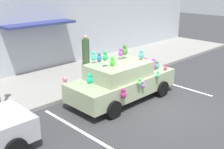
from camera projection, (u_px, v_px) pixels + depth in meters
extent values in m
plane|color=#38383A|center=(159.00, 109.00, 10.37)|extent=(60.00, 60.00, 0.00)
cube|color=gray|center=(77.00, 76.00, 13.74)|extent=(24.00, 4.00, 0.15)
cube|color=#B2B7C1|center=(48.00, 8.00, 14.21)|extent=(24.00, 0.30, 6.40)
cube|color=navy|center=(39.00, 24.00, 13.44)|extent=(3.60, 1.10, 0.12)
cube|color=silver|center=(175.00, 85.00, 12.73)|extent=(0.12, 3.60, 0.01)
cube|color=silver|center=(76.00, 128.00, 8.99)|extent=(0.12, 3.60, 0.01)
cube|color=#A3B386|center=(123.00, 84.00, 11.02)|extent=(4.50, 1.80, 0.68)
cube|color=#A3B386|center=(119.00, 70.00, 10.68)|extent=(2.34, 1.58, 0.56)
cylinder|color=black|center=(129.00, 78.00, 12.66)|extent=(0.64, 0.22, 0.64)
cylinder|color=black|center=(162.00, 89.00, 11.44)|extent=(0.64, 0.22, 0.64)
cylinder|color=black|center=(81.00, 95.00, 10.81)|extent=(0.64, 0.22, 0.64)
cylinder|color=black|center=(113.00, 109.00, 9.59)|extent=(0.64, 0.22, 0.64)
ellipsoid|color=#131F94|center=(134.00, 68.00, 11.48)|extent=(0.23, 0.19, 0.27)
sphere|color=#131F94|center=(135.00, 63.00, 11.43)|extent=(0.15, 0.15, 0.15)
ellipsoid|color=#4B44AA|center=(146.00, 70.00, 11.37)|extent=(0.17, 0.14, 0.21)
sphere|color=#4B44AA|center=(146.00, 66.00, 11.32)|extent=(0.11, 0.11, 0.11)
ellipsoid|color=#4BF1A9|center=(94.00, 57.00, 10.53)|extent=(0.22, 0.18, 0.26)
sphere|color=#4BF1A9|center=(94.00, 53.00, 10.48)|extent=(0.14, 0.14, 0.14)
ellipsoid|color=#B548C2|center=(121.00, 53.00, 11.02)|extent=(0.20, 0.16, 0.23)
sphere|color=#B548C2|center=(121.00, 49.00, 10.97)|extent=(0.13, 0.13, 0.13)
ellipsoid|color=#346EBD|center=(99.00, 58.00, 10.74)|extent=(0.20, 0.16, 0.23)
sphere|color=#346EBD|center=(99.00, 54.00, 10.69)|extent=(0.12, 0.12, 0.12)
ellipsoid|color=#5AD35B|center=(140.00, 83.00, 10.17)|extent=(0.18, 0.15, 0.22)
sphere|color=#5AD35B|center=(140.00, 79.00, 10.12)|extent=(0.12, 0.12, 0.12)
ellipsoid|color=#39DE25|center=(112.00, 63.00, 10.22)|extent=(0.20, 0.16, 0.24)
sphere|color=#39DE25|center=(112.00, 58.00, 10.17)|extent=(0.13, 0.13, 0.13)
ellipsoid|color=#BB4A6F|center=(165.00, 68.00, 11.60)|extent=(0.16, 0.13, 0.19)
sphere|color=#BB4A6F|center=(166.00, 65.00, 11.56)|extent=(0.10, 0.10, 0.10)
ellipsoid|color=#49CC81|center=(158.00, 76.00, 10.89)|extent=(0.17, 0.14, 0.20)
sphere|color=#49CC81|center=(158.00, 72.00, 10.85)|extent=(0.11, 0.11, 0.11)
ellipsoid|color=teal|center=(141.00, 56.00, 10.97)|extent=(0.20, 0.17, 0.24)
sphere|color=teal|center=(142.00, 51.00, 10.92)|extent=(0.13, 0.13, 0.13)
ellipsoid|color=#B569F2|center=(143.00, 86.00, 10.38)|extent=(0.16, 0.13, 0.18)
sphere|color=#B569F2|center=(143.00, 82.00, 10.34)|extent=(0.10, 0.10, 0.10)
ellipsoid|color=#45B162|center=(157.00, 66.00, 11.79)|extent=(0.21, 0.17, 0.24)
sphere|color=#45B162|center=(157.00, 62.00, 11.73)|extent=(0.13, 0.13, 0.13)
ellipsoid|color=#B42872|center=(124.00, 95.00, 9.66)|extent=(0.22, 0.18, 0.25)
sphere|color=#B42872|center=(124.00, 90.00, 9.61)|extent=(0.14, 0.14, 0.14)
ellipsoid|color=#448E34|center=(125.00, 52.00, 11.14)|extent=(0.26, 0.21, 0.30)
sphere|color=#448E34|center=(125.00, 46.00, 11.08)|extent=(0.16, 0.16, 0.16)
ellipsoid|color=#1AE1B2|center=(90.00, 80.00, 10.09)|extent=(0.21, 0.18, 0.25)
sphere|color=#1AE1B2|center=(89.00, 75.00, 10.04)|extent=(0.14, 0.14, 0.14)
ellipsoid|color=#92A92E|center=(132.00, 67.00, 11.48)|extent=(0.27, 0.22, 0.32)
sphere|color=#92A92E|center=(132.00, 62.00, 11.41)|extent=(0.17, 0.17, 0.17)
ellipsoid|color=#33D75E|center=(105.00, 57.00, 10.01)|extent=(0.22, 0.18, 0.26)
sphere|color=#33D75E|center=(105.00, 52.00, 9.95)|extent=(0.14, 0.14, 0.14)
ellipsoid|color=#C23D88|center=(145.00, 65.00, 11.81)|extent=(0.28, 0.23, 0.33)
sphere|color=#C23D88|center=(145.00, 60.00, 11.74)|extent=(0.18, 0.18, 0.18)
ellipsoid|color=#AD3EDB|center=(153.00, 66.00, 11.65)|extent=(0.28, 0.23, 0.33)
sphere|color=#AD3EDB|center=(154.00, 61.00, 11.58)|extent=(0.18, 0.18, 0.18)
ellipsoid|color=#3CA7BA|center=(131.00, 66.00, 11.68)|extent=(0.28, 0.23, 0.33)
sphere|color=#3CA7BA|center=(131.00, 60.00, 11.60)|extent=(0.18, 0.18, 0.18)
cylinder|color=black|center=(16.00, 149.00, 7.32)|extent=(0.64, 0.22, 0.64)
ellipsoid|color=pink|center=(65.00, 85.00, 11.80)|extent=(0.29, 0.25, 0.37)
sphere|color=pink|center=(65.00, 79.00, 11.72)|extent=(0.21, 0.21, 0.21)
sphere|color=pink|center=(63.00, 78.00, 11.65)|extent=(0.09, 0.09, 0.09)
sphere|color=pink|center=(66.00, 77.00, 11.75)|extent=(0.09, 0.09, 0.09)
cylinder|color=#365431|center=(86.00, 53.00, 14.64)|extent=(0.38, 0.38, 1.51)
sphere|color=tan|center=(85.00, 37.00, 14.37)|extent=(0.22, 0.22, 0.22)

